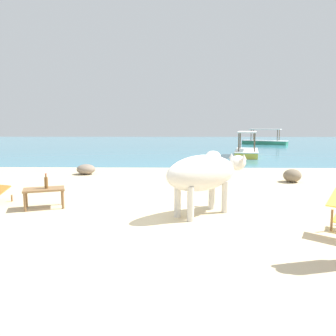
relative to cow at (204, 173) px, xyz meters
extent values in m
cube|color=#CCB78E|center=(-0.99, -0.40, -0.78)|extent=(18.00, 14.00, 0.04)
cube|color=teal|center=(-0.99, 21.60, -0.80)|extent=(60.00, 36.00, 0.03)
cylinder|color=beige|center=(0.18, 0.38, -0.46)|extent=(0.12, 0.12, 0.59)
cylinder|color=beige|center=(0.40, 0.13, -0.46)|extent=(0.12, 0.12, 0.59)
cylinder|color=beige|center=(-0.48, -0.21, -0.46)|extent=(0.12, 0.12, 0.59)
cylinder|color=beige|center=(-0.27, -0.45, -0.46)|extent=(0.12, 0.12, 0.59)
ellipsoid|color=beige|center=(-0.04, -0.04, 0.01)|extent=(1.61, 1.51, 0.64)
ellipsoid|color=beige|center=(0.71, 0.62, 0.12)|extent=(0.49, 0.48, 0.30)
cone|color=beige|center=(0.61, 0.73, 0.25)|extent=(0.15, 0.15, 0.11)
cone|color=beige|center=(0.81, 0.51, 0.25)|extent=(0.15, 0.15, 0.11)
ellipsoid|color=beige|center=(0.17, 0.15, 0.28)|extent=(0.40, 0.39, 0.21)
cube|color=brown|center=(-3.09, 0.39, -0.39)|extent=(0.87, 0.68, 0.04)
cylinder|color=brown|center=(-2.83, 0.68, -0.58)|extent=(0.05, 0.05, 0.35)
cylinder|color=brown|center=(-2.70, 0.34, -0.58)|extent=(0.05, 0.05, 0.35)
cylinder|color=brown|center=(-3.47, 0.44, -0.58)|extent=(0.05, 0.05, 0.35)
cylinder|color=brown|center=(-3.34, 0.11, -0.58)|extent=(0.05, 0.05, 0.35)
cylinder|color=brown|center=(-3.04, 0.40, -0.26)|extent=(0.07, 0.07, 0.22)
cylinder|color=brown|center=(-3.04, 0.40, -0.12)|extent=(0.03, 0.03, 0.06)
cylinder|color=red|center=(-3.04, 0.40, -0.08)|extent=(0.03, 0.03, 0.02)
cylinder|color=brown|center=(-4.00, 0.94, -0.69)|extent=(0.04, 0.04, 0.14)
cylinder|color=brown|center=(1.87, -0.95, -0.59)|extent=(0.04, 0.04, 0.34)
ellipsoid|color=#756651|center=(2.82, 3.50, -0.57)|extent=(0.69, 0.72, 0.37)
ellipsoid|color=gray|center=(-3.45, 4.88, -0.59)|extent=(0.84, 0.83, 0.33)
cube|color=#338E66|center=(7.08, 22.37, -0.64)|extent=(3.69, 2.67, 0.28)
cube|color=white|center=(7.08, 22.37, -0.48)|extent=(3.78, 2.75, 0.04)
cylinder|color=brown|center=(5.95, 22.54, -0.03)|extent=(0.06, 0.06, 0.95)
cylinder|color=brown|center=(6.31, 23.21, -0.03)|extent=(0.06, 0.06, 0.95)
cylinder|color=brown|center=(7.85, 21.52, -0.03)|extent=(0.06, 0.06, 0.95)
cylinder|color=brown|center=(8.21, 22.20, -0.03)|extent=(0.06, 0.06, 0.95)
cube|color=silver|center=(7.08, 22.37, 0.48)|extent=(2.66, 2.01, 0.06)
cube|color=gold|center=(3.29, 11.74, -0.64)|extent=(1.88, 3.75, 0.28)
cube|color=white|center=(3.29, 11.74, -0.48)|extent=(1.95, 3.84, 0.04)
cylinder|color=brown|center=(3.15, 12.88, -0.03)|extent=(0.06, 0.06, 0.95)
cylinder|color=brown|center=(3.90, 12.71, -0.03)|extent=(0.06, 0.06, 0.95)
cylinder|color=brown|center=(2.67, 10.78, -0.03)|extent=(0.06, 0.06, 0.95)
cylinder|color=brown|center=(3.42, 10.61, -0.03)|extent=(0.06, 0.06, 0.95)
cube|color=silver|center=(3.29, 11.74, 0.48)|extent=(1.48, 2.67, 0.06)
camera|label=1|loc=(-0.54, -5.97, 0.87)|focal=35.77mm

